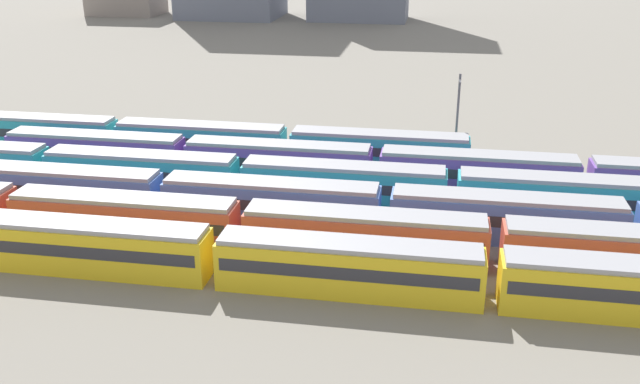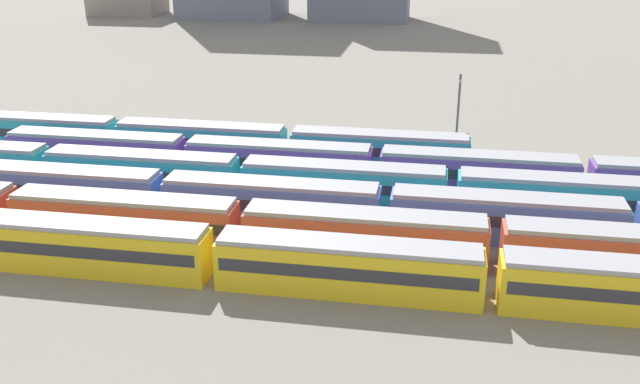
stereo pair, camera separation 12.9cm
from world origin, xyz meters
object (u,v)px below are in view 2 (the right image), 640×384
at_px(train_track_5, 201,140).
at_px(catenary_pole_1, 458,114).
at_px(train_track_1, 364,235).
at_px(train_track_2, 633,226).
at_px(train_track_3, 343,184).
at_px(train_track_0, 348,267).
at_px(train_track_4, 478,172).

relative_size(train_track_5, catenary_pole_1, 5.97).
height_order(train_track_1, train_track_2, same).
distance_m(train_track_3, train_track_5, 19.66).
distance_m(train_track_5, catenary_pole_1, 26.90).
xyz_separation_m(train_track_0, train_track_4, (9.27, 20.80, 0.00)).
xyz_separation_m(train_track_2, catenary_pole_1, (-13.20, 18.60, 3.31)).
bearing_deg(train_track_4, train_track_3, -156.24).
relative_size(train_track_4, train_track_5, 1.68).
xyz_separation_m(train_track_3, catenary_pole_1, (9.84, 13.40, 3.31)).
height_order(train_track_1, train_track_4, same).
distance_m(train_track_0, catenary_pole_1, 30.09).
bearing_deg(train_track_3, train_track_4, 23.76).
bearing_deg(train_track_3, train_track_5, 148.07).
xyz_separation_m(train_track_3, train_track_5, (-16.69, 10.40, -0.00)).
bearing_deg(train_track_4, train_track_2, -42.81).
relative_size(train_track_1, catenary_pole_1, 10.02).
height_order(train_track_5, catenary_pole_1, catenary_pole_1).
bearing_deg(train_track_5, train_track_3, -31.93).
relative_size(train_track_0, train_track_3, 1.00).
bearing_deg(train_track_3, train_track_1, -73.72).
bearing_deg(train_track_2, train_track_0, -153.10).
height_order(train_track_0, catenary_pole_1, catenary_pole_1).
bearing_deg(train_track_5, train_track_2, -21.44).
xyz_separation_m(train_track_4, catenary_pole_1, (-1.97, 8.20, 3.31)).
height_order(train_track_3, train_track_4, same).
xyz_separation_m(train_track_2, train_track_5, (-39.73, 15.60, -0.00)).
bearing_deg(train_track_4, catenary_pole_1, 103.53).
distance_m(train_track_2, catenary_pole_1, 23.05).
xyz_separation_m(train_track_1, train_track_4, (8.78, 15.60, 0.00)).
bearing_deg(catenary_pole_1, train_track_4, -76.47).
height_order(train_track_2, train_track_3, same).
xyz_separation_m(train_track_1, catenary_pole_1, (6.80, 23.80, 3.31)).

